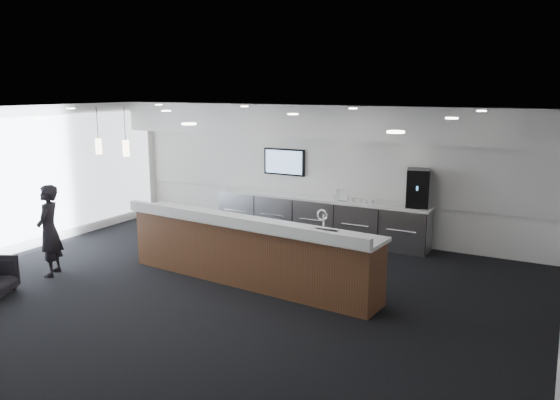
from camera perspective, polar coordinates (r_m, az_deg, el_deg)
The scene contains 24 objects.
ground at distance 9.41m, azimuth -5.35°, elevation -9.27°, with size 10.00×10.00×0.00m, color black.
ceiling at distance 8.80m, azimuth -5.73°, elevation 9.29°, with size 10.00×8.00×0.02m, color black.
back_wall at distance 12.46m, azimuth 4.73°, elevation 3.07°, with size 10.00×0.02×3.00m, color white.
left_wall at distance 12.44m, azimuth -25.08°, elevation 1.99°, with size 0.02×8.00×3.00m, color white.
soffit_bulkhead at distance 11.93m, azimuth 3.95°, elevation 8.26°, with size 10.00×0.90×0.70m, color white.
alcove_panel at distance 12.41m, azimuth 4.69°, elevation 3.51°, with size 9.80×0.06×1.40m, color white.
window_blinds_wall at distance 12.41m, azimuth -24.97°, elevation 1.98°, with size 0.04×7.36×2.55m, color silver.
back_credenza at distance 12.33m, azimuth 3.98°, elevation -1.85°, with size 5.06×0.66×0.95m.
wall_tv at distance 12.78m, azimuth 0.45°, elevation 4.01°, with size 1.05×0.08×0.62m.
pendant_left at distance 10.96m, azimuth -13.80°, elevation 5.55°, with size 0.12×0.12×0.30m, color #FFF1C6.
pendant_right at distance 11.44m, azimuth -16.42°, elevation 5.65°, with size 0.12×0.12×0.30m, color #FFF1C6.
ceiling_can_lights at distance 8.80m, azimuth -5.72°, elevation 9.10°, with size 7.00×5.00×0.02m, color white, non-canonical shape.
service_counter at distance 9.51m, azimuth -3.33°, elevation -5.34°, with size 4.96×1.25×1.49m.
coffee_machine at distance 11.50m, azimuth 14.20°, elevation 1.22°, with size 0.55×0.63×0.78m.
info_sign_left at distance 11.83m, azimuth 6.68°, elevation 0.44°, with size 0.17×0.02×0.24m, color silver.
info_sign_right at distance 11.91m, azimuth 6.30°, elevation 0.57°, with size 0.19×0.02×0.25m, color silver.
lounge_guest at distance 10.68m, azimuth -22.98°, elevation -2.94°, with size 0.61×0.40×1.66m, color black.
cup_0 at distance 11.69m, azimuth 9.53°, elevation -0.15°, with size 0.09×0.09×0.09m, color white.
cup_1 at distance 11.73m, azimuth 8.89°, elevation -0.09°, with size 0.09×0.09×0.09m, color white.
cup_2 at distance 11.78m, azimuth 8.25°, elevation -0.02°, with size 0.09×0.09×0.09m, color white.
cup_3 at distance 11.82m, azimuth 7.61°, elevation 0.04°, with size 0.09×0.09×0.09m, color white.
cup_4 at distance 11.87m, azimuth 6.98°, elevation 0.11°, with size 0.09×0.09×0.09m, color white.
cup_5 at distance 11.92m, azimuth 6.35°, elevation 0.17°, with size 0.09×0.09×0.09m, color white.
cup_6 at distance 11.97m, azimuth 5.73°, elevation 0.24°, with size 0.09×0.09×0.09m, color white.
Camera 1 is at (4.90, -7.30, 3.36)m, focal length 35.00 mm.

